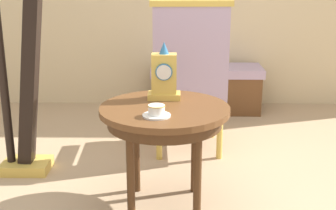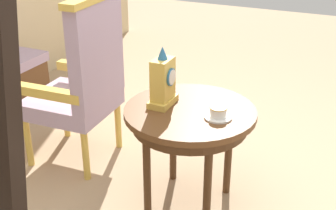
% 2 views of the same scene
% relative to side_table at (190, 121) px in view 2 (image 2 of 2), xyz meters
% --- Properties ---
extents(ground_plane, '(10.00, 10.00, 0.00)m').
position_rel_side_table_xyz_m(ground_plane, '(0.08, -0.08, -0.54)').
color(ground_plane, tan).
extents(side_table, '(0.73, 0.73, 0.61)m').
position_rel_side_table_xyz_m(side_table, '(0.00, 0.00, 0.00)').
color(side_table, brown).
rests_on(side_table, ground).
extents(teacup_left, '(0.15, 0.15, 0.06)m').
position_rel_side_table_xyz_m(teacup_left, '(-0.04, -0.17, 0.10)').
color(teacup_left, white).
rests_on(teacup_left, side_table).
extents(mantel_clock, '(0.19, 0.11, 0.34)m').
position_rel_side_table_xyz_m(mantel_clock, '(-0.01, 0.16, 0.21)').
color(mantel_clock, gold).
rests_on(mantel_clock, side_table).
extents(armchair, '(0.57, 0.56, 1.14)m').
position_rel_side_table_xyz_m(armchair, '(0.16, 0.81, 0.06)').
color(armchair, '#B299B7').
rests_on(armchair, ground).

